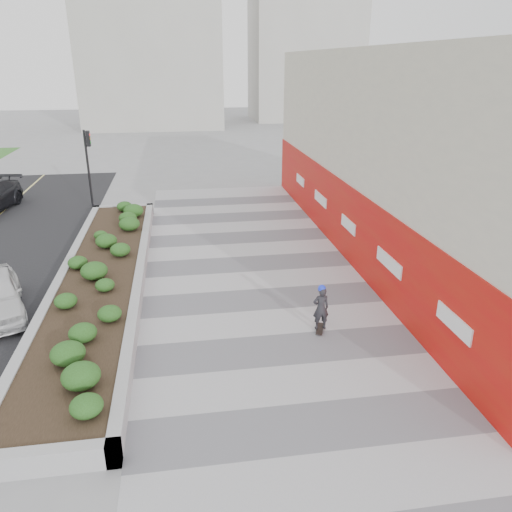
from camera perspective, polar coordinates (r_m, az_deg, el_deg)
The scene contains 9 objects.
ground at distance 12.73m, azimuth 4.62°, elevation -14.85°, with size 160.00×160.00×0.00m, color gray.
walkway at distance 15.19m, azimuth 2.01°, elevation -8.25°, with size 8.00×36.00×0.01m, color #A8A8AD.
building at distance 21.50m, azimuth 17.92°, elevation 10.90°, with size 6.04×24.08×8.00m.
planter at distance 18.61m, azimuth -17.28°, elevation -2.05°, with size 3.00×18.00×0.90m.
traffic_signal_near at distance 28.25m, azimuth -18.61°, elevation 10.60°, with size 0.33×0.28×4.20m.
distant_bldg_north_l at distance 65.05m, azimuth -12.04°, elevation 23.14°, with size 16.00×12.00×20.00m, color #ADAAA3.
distant_bldg_north_r at distance 72.27m, azimuth 5.70°, elevation 24.84°, with size 14.00×10.00×24.00m, color #ADAAA3.
manhole_cover at distance 15.29m, azimuth 3.87°, elevation -8.10°, with size 0.44×0.44×0.01m, color #595654.
skateboarder at distance 14.84m, azimuth 7.42°, elevation -5.89°, with size 0.50×0.75×1.50m.
Camera 1 is at (-2.57, -9.96, 7.51)m, focal length 35.00 mm.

